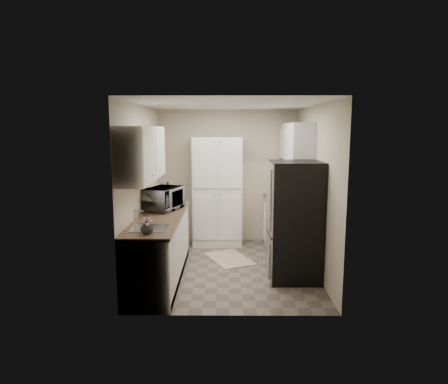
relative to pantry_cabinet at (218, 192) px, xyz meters
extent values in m
plane|color=#665B4C|center=(0.20, -1.32, -1.00)|extent=(3.20, 3.20, 0.00)
cube|color=#C0B79B|center=(0.20, 0.28, 0.25)|extent=(2.60, 0.04, 2.50)
cube|color=#C0B79B|center=(0.20, -2.92, 0.25)|extent=(2.60, 0.04, 2.50)
cube|color=#C0B79B|center=(-1.10, -1.32, 0.25)|extent=(0.04, 3.20, 2.50)
cube|color=#C0B79B|center=(1.50, -1.32, 0.25)|extent=(0.04, 3.20, 2.50)
cube|color=white|center=(0.20, -1.32, 1.50)|extent=(2.60, 3.20, 0.04)
cube|color=silver|center=(-0.93, -2.07, 0.83)|extent=(0.33, 1.60, 0.70)
cube|color=silver|center=(1.33, -0.50, 0.89)|extent=(0.33, 1.55, 0.58)
cube|color=#99999E|center=(1.27, -0.93, 0.52)|extent=(0.45, 0.76, 0.13)
cube|color=#B7B7BC|center=(-0.79, -2.47, -0.07)|extent=(0.45, 0.40, 0.02)
cube|color=brown|center=(-1.09, -1.12, 0.18)|extent=(0.02, 0.22, 0.22)
cube|color=silver|center=(0.00, 0.00, 0.00)|extent=(0.90, 0.55, 2.00)
cube|color=silver|center=(-0.79, -1.75, -0.56)|extent=(0.60, 2.30, 0.88)
cube|color=brown|center=(-0.79, -1.75, -0.10)|extent=(0.63, 2.33, 0.04)
cube|color=silver|center=(1.19, -0.12, -0.56)|extent=(0.60, 0.80, 0.88)
cube|color=brown|center=(1.19, -0.12, -0.10)|extent=(0.63, 0.83, 0.04)
cube|color=#B7B7BC|center=(1.17, -0.93, -0.55)|extent=(0.64, 0.76, 0.90)
cube|color=black|center=(1.17, -0.93, -0.08)|extent=(0.66, 0.78, 0.03)
cube|color=black|center=(1.46, -0.93, 0.02)|extent=(0.06, 0.76, 0.22)
cube|color=#DC918E|center=(0.80, -1.06, -0.45)|extent=(0.01, 0.16, 0.42)
cube|color=#F5EFC8|center=(0.80, -0.83, -0.45)|extent=(0.01, 0.16, 0.42)
cube|color=#B7B7BC|center=(1.14, -1.73, -0.15)|extent=(0.70, 0.72, 1.70)
imported|color=silver|center=(-0.79, -1.28, 0.09)|extent=(0.61, 0.73, 0.34)
cylinder|color=black|center=(-0.78, -0.94, 0.09)|extent=(0.09, 0.09, 0.34)
imported|color=white|center=(-0.78, -2.69, 0.00)|extent=(0.17, 0.17, 0.16)
cube|color=#538D3F|center=(-0.76, -0.83, 0.09)|extent=(0.06, 0.27, 0.34)
cube|color=#A8A7AC|center=(1.20, -0.03, 0.03)|extent=(0.30, 0.38, 0.22)
cube|color=tan|center=(0.21, -0.88, -0.99)|extent=(0.89, 1.06, 0.01)
camera|label=1|loc=(0.16, -7.27, 1.15)|focal=32.00mm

